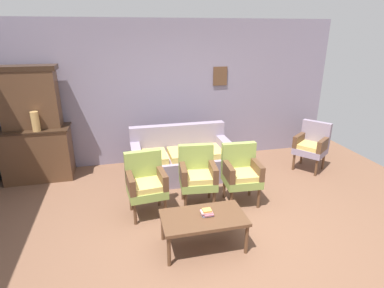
{
  "coord_description": "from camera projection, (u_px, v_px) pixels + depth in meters",
  "views": [
    {
      "loc": [
        -1.06,
        -3.28,
        2.49
      ],
      "look_at": [
        -0.02,
        1.09,
        0.85
      ],
      "focal_mm": 29.19,
      "sensor_mm": 36.0,
      "label": 1
    }
  ],
  "objects": [
    {
      "name": "wall_back_with_decor",
      "position": [
        175.0,
        93.0,
        6.02
      ],
      "size": [
        6.4,
        0.09,
        2.7
      ],
      "color": "gray",
      "rests_on": "ground"
    },
    {
      "name": "armchair_near_couch_end",
      "position": [
        146.0,
        181.0,
        4.37
      ],
      "size": [
        0.56,
        0.54,
        0.9
      ],
      "color": "#849947",
      "rests_on": "ground"
    },
    {
      "name": "floral_couch",
      "position": [
        181.0,
        160.0,
        5.54
      ],
      "size": [
        1.73,
        0.81,
        0.9
      ],
      "color": "gray",
      "rests_on": "ground"
    },
    {
      "name": "wingback_chair_by_fireplace",
      "position": [
        312.0,
        144.0,
        5.8
      ],
      "size": [
        0.7,
        0.71,
        0.9
      ],
      "color": "gray",
      "rests_on": "ground"
    },
    {
      "name": "floor_vase_by_wall",
      "position": [
        313.0,
        139.0,
        6.55
      ],
      "size": [
        0.25,
        0.25,
        0.69
      ],
      "primitive_type": "cylinder",
      "color": "brown",
      "rests_on": "ground"
    },
    {
      "name": "cabinet_upper_hutch",
      "position": [
        29.0,
        97.0,
        5.17
      ],
      "size": [
        0.99,
        0.38,
        1.03
      ],
      "color": "brown",
      "rests_on": "side_cabinet"
    },
    {
      "name": "ground_plane",
      "position": [
        213.0,
        232.0,
        4.08
      ],
      "size": [
        7.68,
        7.68,
        0.0
      ],
      "primitive_type": "plane",
      "color": "brown"
    },
    {
      "name": "vase_on_cabinet",
      "position": [
        35.0,
        121.0,
        5.08
      ],
      "size": [
        0.13,
        0.13,
        0.33
      ],
      "primitive_type": "cylinder",
      "color": "tan",
      "rests_on": "side_cabinet"
    },
    {
      "name": "armchair_row_middle",
      "position": [
        241.0,
        171.0,
        4.68
      ],
      "size": [
        0.55,
        0.52,
        0.9
      ],
      "color": "#849947",
      "rests_on": "ground"
    },
    {
      "name": "armchair_by_doorway",
      "position": [
        198.0,
        173.0,
        4.61
      ],
      "size": [
        0.57,
        0.54,
        0.9
      ],
      "color": "#849947",
      "rests_on": "ground"
    },
    {
      "name": "side_cabinet",
      "position": [
        38.0,
        154.0,
        5.44
      ],
      "size": [
        1.16,
        0.55,
        0.93
      ],
      "color": "brown",
      "rests_on": "ground"
    },
    {
      "name": "coffee_table",
      "position": [
        203.0,
        220.0,
        3.71
      ],
      "size": [
        1.0,
        0.56,
        0.42
      ],
      "color": "brown",
      "rests_on": "ground"
    },
    {
      "name": "book_stack_on_table",
      "position": [
        207.0,
        213.0,
        3.7
      ],
      "size": [
        0.15,
        0.11,
        0.08
      ],
      "color": "gray",
      "rests_on": "coffee_table"
    }
  ]
}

